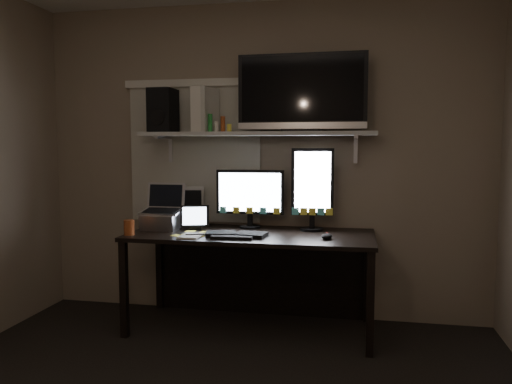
% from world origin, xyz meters
% --- Properties ---
extents(back_wall, '(3.60, 0.00, 3.60)m').
position_xyz_m(back_wall, '(0.00, 1.80, 1.25)').
color(back_wall, '#81725C').
rests_on(back_wall, floor).
extents(window_blinds, '(1.10, 0.02, 1.10)m').
position_xyz_m(window_blinds, '(-0.55, 1.79, 1.30)').
color(window_blinds, beige).
rests_on(window_blinds, back_wall).
extents(desk, '(1.80, 0.75, 0.73)m').
position_xyz_m(desk, '(0.00, 1.55, 0.55)').
color(desk, black).
rests_on(desk, floor).
extents(wall_shelf, '(1.80, 0.35, 0.03)m').
position_xyz_m(wall_shelf, '(0.00, 1.62, 1.46)').
color(wall_shelf, '#ABABA6').
rests_on(wall_shelf, back_wall).
extents(monitor_landscape, '(0.53, 0.07, 0.47)m').
position_xyz_m(monitor_landscape, '(-0.05, 1.65, 0.96)').
color(monitor_landscape, black).
rests_on(monitor_landscape, desk).
extents(monitor_portrait, '(0.32, 0.09, 0.64)m').
position_xyz_m(monitor_portrait, '(0.43, 1.63, 1.05)').
color(monitor_portrait, black).
rests_on(monitor_portrait, desk).
extents(keyboard, '(0.45, 0.19, 0.03)m').
position_xyz_m(keyboard, '(-0.08, 1.29, 0.74)').
color(keyboard, black).
rests_on(keyboard, desk).
extents(mouse, '(0.10, 0.12, 0.04)m').
position_xyz_m(mouse, '(0.56, 1.30, 0.75)').
color(mouse, black).
rests_on(mouse, desk).
extents(notepad, '(0.15, 0.21, 0.01)m').
position_xyz_m(notepad, '(-0.39, 1.20, 0.74)').
color(notepad, beige).
rests_on(notepad, desk).
extents(tablet, '(0.23, 0.15, 0.19)m').
position_xyz_m(tablet, '(-0.45, 1.49, 0.83)').
color(tablet, black).
rests_on(tablet, desk).
extents(file_sorter, '(0.26, 0.15, 0.31)m').
position_xyz_m(file_sorter, '(-0.59, 1.70, 0.88)').
color(file_sorter, black).
rests_on(file_sorter, desk).
extents(laptop, '(0.31, 0.25, 0.35)m').
position_xyz_m(laptop, '(-0.71, 1.45, 0.90)').
color(laptop, '#BBBABF').
rests_on(laptop, desk).
extents(cup, '(0.09, 0.09, 0.11)m').
position_xyz_m(cup, '(-0.85, 1.18, 0.79)').
color(cup, '#913D1A').
rests_on(cup, desk).
extents(sticky_notes, '(0.34, 0.27, 0.00)m').
position_xyz_m(sticky_notes, '(-0.44, 1.31, 0.73)').
color(sticky_notes, yellow).
rests_on(sticky_notes, desk).
extents(tv, '(0.97, 0.19, 0.58)m').
position_xyz_m(tv, '(0.35, 1.64, 1.77)').
color(tv, black).
rests_on(tv, wall_shelf).
extents(game_console, '(0.16, 0.30, 0.34)m').
position_xyz_m(game_console, '(-0.40, 1.62, 1.65)').
color(game_console, beige).
rests_on(game_console, wall_shelf).
extents(speaker, '(0.19, 0.23, 0.34)m').
position_xyz_m(speaker, '(-0.74, 1.60, 1.65)').
color(speaker, black).
rests_on(speaker, wall_shelf).
extents(bottles, '(0.22, 0.09, 0.13)m').
position_xyz_m(bottles, '(-0.32, 1.57, 1.55)').
color(bottles, '#A50F0C').
rests_on(bottles, wall_shelf).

